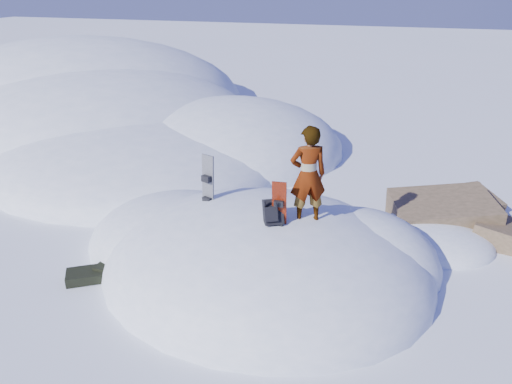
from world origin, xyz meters
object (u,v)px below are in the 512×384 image
(snowboard_dark, at_px, (208,191))
(person, at_px, (308,175))
(backpack, at_px, (273,212))
(snowboard_red, at_px, (279,216))

(snowboard_dark, xyz_separation_m, person, (2.25, -0.40, 0.79))
(snowboard_dark, height_order, person, person)
(backpack, bearing_deg, snowboard_red, -32.52)
(snowboard_red, xyz_separation_m, backpack, (-0.13, 0.01, 0.05))
(snowboard_red, relative_size, backpack, 2.45)
(snowboard_red, height_order, snowboard_dark, snowboard_dark)
(snowboard_dark, bearing_deg, snowboard_red, -5.63)
(snowboard_red, height_order, backpack, snowboard_red)
(snowboard_red, bearing_deg, snowboard_dark, 149.59)
(snowboard_dark, distance_m, backpack, 1.89)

